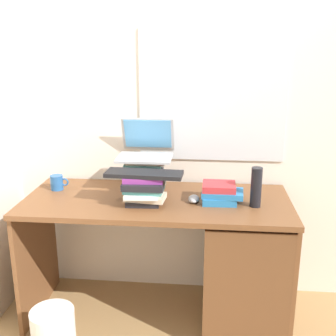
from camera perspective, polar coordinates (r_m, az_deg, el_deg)
The scene contains 11 objects.
ground_plane at distance 2.79m, azimuth -1.41°, elevation -19.09°, with size 6.00×6.00×0.00m, color #9E7A4C.
wall_back at distance 2.66m, azimuth -0.57°, elevation 9.51°, with size 6.00×0.06×2.60m.
desk at distance 2.53m, azimuth 7.54°, elevation -12.05°, with size 1.53×0.65×0.77m.
book_stack_tall at distance 2.53m, azimuth -3.12°, elevation -0.85°, with size 0.26×0.19×0.20m.
book_stack_keyboard_riser at distance 2.32m, azimuth -3.32°, elevation -2.95°, with size 0.23×0.19×0.17m.
book_stack_side at distance 2.38m, azimuth 7.07°, elevation -3.40°, with size 0.24×0.19×0.11m.
laptop at distance 2.55m, azimuth -3.01°, elevation 2.78°, with size 0.32×0.31×0.22m.
keyboard at distance 2.29m, azimuth -3.27°, elevation -0.80°, with size 0.42×0.14×0.02m, color black.
computer_mouse at distance 2.38m, azimuth 3.51°, elevation -4.18°, with size 0.06×0.10×0.04m, color #A5A8AD.
mug at distance 2.65m, azimuth -14.79°, elevation -1.91°, with size 0.11×0.08×0.09m.
water_bottle at distance 2.33m, azimuth 11.86°, elevation -2.57°, with size 0.06×0.06×0.22m, color black.
Camera 1 is at (0.28, -2.25, 1.62)m, focal length 44.98 mm.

